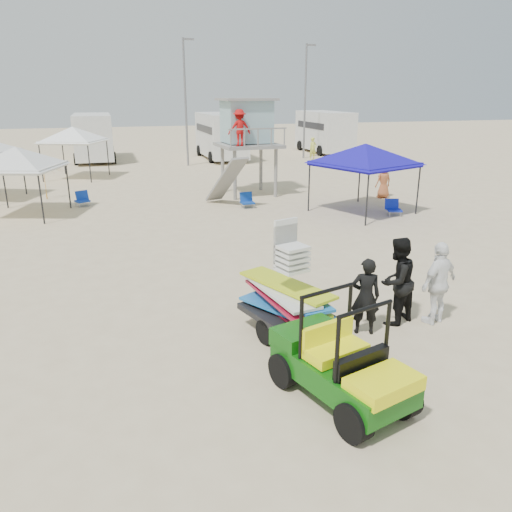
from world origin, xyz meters
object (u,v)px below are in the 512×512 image
object	(u,v)px
man_left	(365,296)
lifeguard_tower	(246,125)
canopy_blue	(366,147)
surf_trailer	(289,296)
utility_cart	(342,356)

from	to	relation	value
man_left	lifeguard_tower	world-z (taller)	lifeguard_tower
canopy_blue	surf_trailer	bearing A→B (deg)	-125.45
surf_trailer	canopy_blue	size ratio (longest dim) A/B	0.61
man_left	canopy_blue	distance (m)	11.17
lifeguard_tower	surf_trailer	bearing A→B (deg)	-102.61
surf_trailer	man_left	bearing A→B (deg)	-11.19
surf_trailer	man_left	distance (m)	1.55
surf_trailer	canopy_blue	bearing A→B (deg)	54.55
surf_trailer	canopy_blue	distance (m)	11.70
surf_trailer	lifeguard_tower	xyz separation A→B (m)	(3.26, 14.55, 2.37)
lifeguard_tower	canopy_blue	distance (m)	6.21
utility_cart	surf_trailer	world-z (taller)	surf_trailer
surf_trailer	man_left	world-z (taller)	surf_trailer
surf_trailer	lifeguard_tower	distance (m)	15.10
man_left	canopy_blue	xyz separation A→B (m)	(5.19, 9.72, 1.83)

